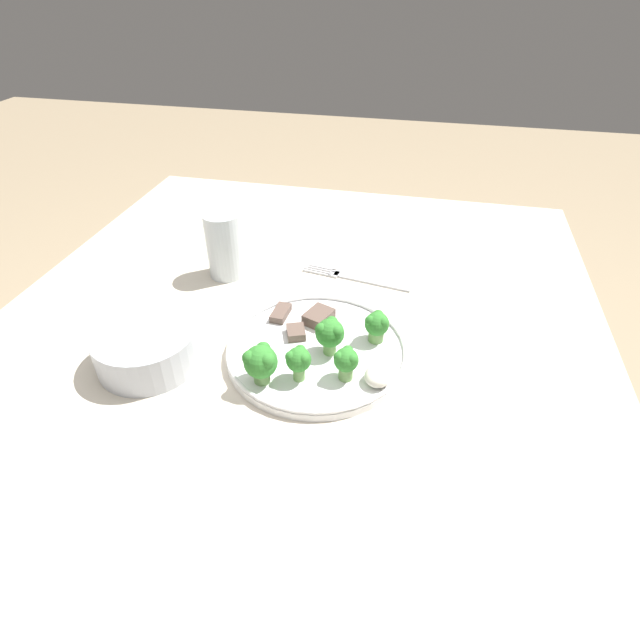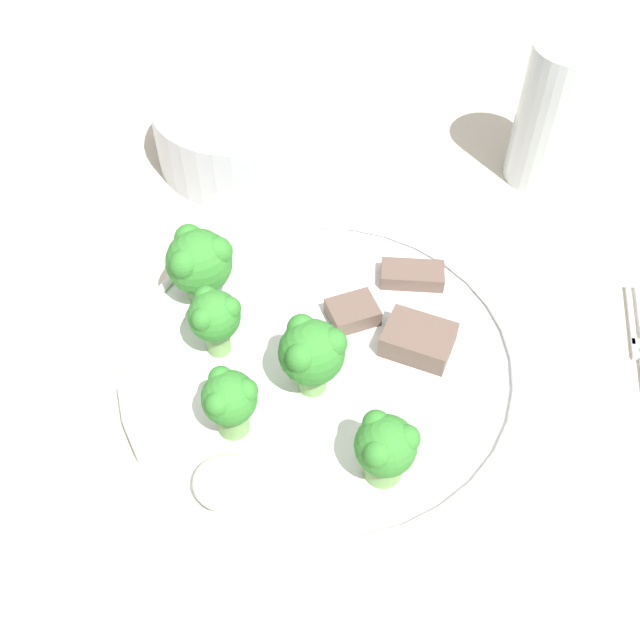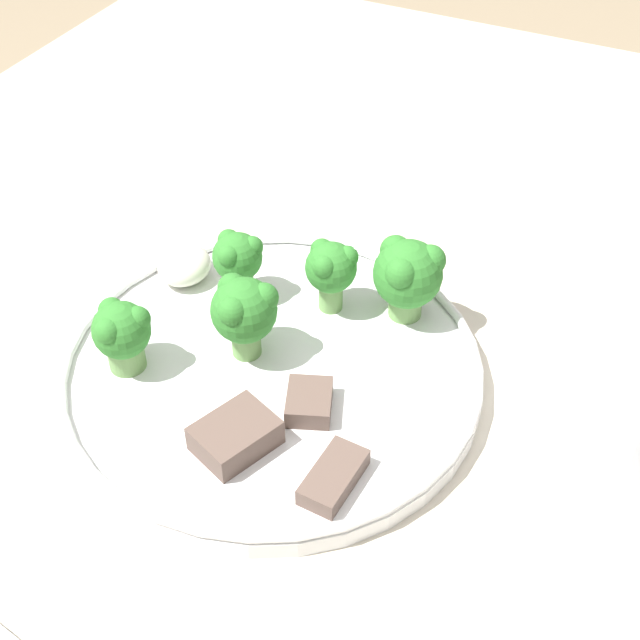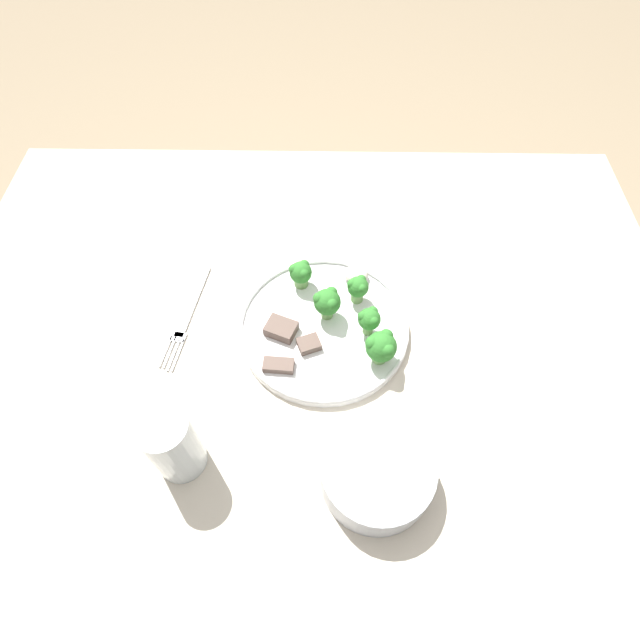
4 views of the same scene
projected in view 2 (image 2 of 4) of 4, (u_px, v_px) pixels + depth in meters
ground_plane at (336, 631)px, 1.10m from camera, size 8.00×8.00×0.00m
table at (348, 388)px, 0.62m from camera, size 1.21×0.99×0.72m
dinner_plate at (319, 363)px, 0.50m from camera, size 0.27×0.27×0.02m
cream_bowl at (241, 131)px, 0.64m from camera, size 0.15×0.15×0.06m
drinking_glass at (556, 122)px, 0.61m from camera, size 0.07×0.07×0.12m
broccoli_floret_near_rim_left at (230, 400)px, 0.45m from camera, size 0.03×0.03×0.05m
broccoli_floret_center_left at (312, 352)px, 0.46m from camera, size 0.04×0.04×0.06m
broccoli_floret_back_left at (386, 447)px, 0.43m from camera, size 0.04×0.04×0.05m
broccoli_floret_front_left at (199, 262)px, 0.51m from camera, size 0.05×0.05×0.06m
broccoli_floret_center_back at (214, 317)px, 0.48m from camera, size 0.04×0.03×0.05m
meat_slice_front_slice at (348, 312)px, 0.52m from camera, size 0.04×0.04×0.01m
meat_slice_middle_slice at (418, 340)px, 0.50m from camera, size 0.06×0.05×0.02m
meat_slice_rear_slice at (412, 275)px, 0.55m from camera, size 0.05×0.03×0.01m
sauce_dollop at (227, 482)px, 0.43m from camera, size 0.04×0.04×0.02m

